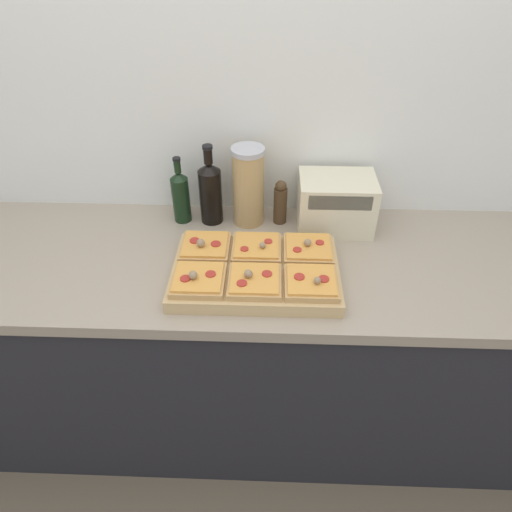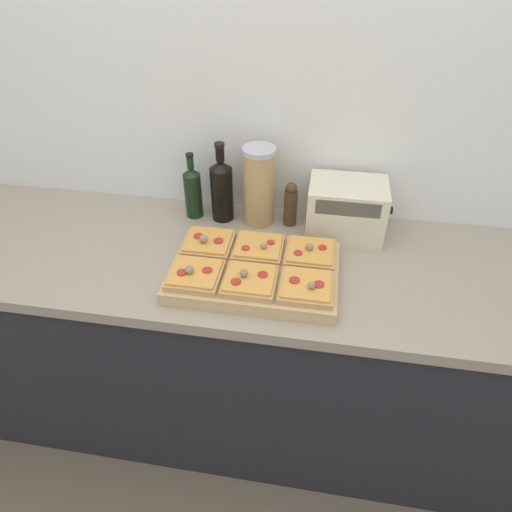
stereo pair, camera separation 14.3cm
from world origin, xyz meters
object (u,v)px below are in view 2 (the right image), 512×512
Objects in this scene: wine_bottle at (222,189)px; toaster_oven at (346,209)px; olive_oil_bottle at (193,191)px; grain_jar_tall at (259,186)px; cutting_board at (254,272)px; pepper_mill at (291,204)px.

wine_bottle reaches higher than toaster_oven.
grain_jar_tall is (0.25, 0.00, 0.04)m from olive_oil_bottle.
cutting_board is at bearing -83.30° from grain_jar_tall.
wine_bottle is at bearing 180.00° from grain_jar_tall.
pepper_mill is at bearing 173.86° from toaster_oven.
grain_jar_tall is at bearing 96.70° from cutting_board.
cutting_board is at bearing -48.86° from olive_oil_bottle.
wine_bottle reaches higher than pepper_mill.
olive_oil_bottle is at bearing -180.00° from wine_bottle.
cutting_board is 0.38m from wine_bottle.
cutting_board is 0.44m from olive_oil_bottle.
pepper_mill reaches higher than cutting_board.
wine_bottle is at bearing 118.22° from cutting_board.
olive_oil_bottle is 0.11m from wine_bottle.
pepper_mill is at bearing 0.00° from olive_oil_bottle.
grain_jar_tall is at bearing -0.00° from wine_bottle.
olive_oil_bottle reaches higher than toaster_oven.
pepper_mill is (0.25, -0.00, -0.04)m from wine_bottle.
toaster_oven is at bearing -2.70° from wine_bottle.
wine_bottle is at bearing 0.00° from olive_oil_bottle.
pepper_mill is 0.59× the size of toaster_oven.
wine_bottle is (0.11, 0.00, 0.02)m from olive_oil_bottle.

